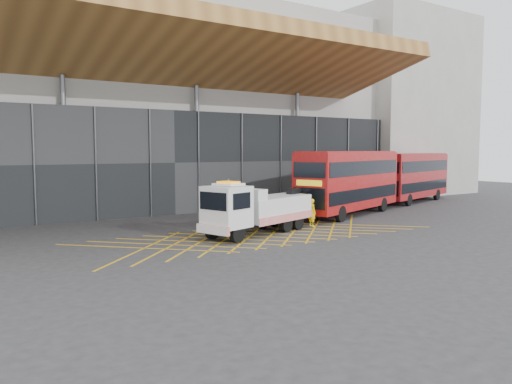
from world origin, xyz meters
TOP-DOWN VIEW (x-y plane):
  - ground_plane at (0.00, 0.00)m, footprint 120.00×120.00m
  - road_markings at (2.40, 0.00)m, footprint 21.56×7.16m
  - construction_building at (1.92, 18.40)m, footprint 55.00×23.97m
  - east_building at (32.00, 16.00)m, footprint 15.00×12.00m
  - recovery_truck at (2.26, 0.35)m, footprint 9.43×4.58m
  - bus_towed at (13.09, 3.81)m, footprint 12.20×6.64m
  - bus_second at (24.84, 7.46)m, footprint 11.65×5.82m
  - worker at (6.97, 0.88)m, footprint 0.49×0.70m

SIDE VIEW (x-z plane):
  - ground_plane at x=0.00m, z-range 0.00..0.00m
  - road_markings at x=2.40m, z-range 0.00..0.01m
  - worker at x=6.97m, z-range 0.00..1.82m
  - recovery_truck at x=2.26m, z-range -0.13..3.19m
  - bus_second at x=24.84m, z-range 0.26..4.90m
  - bus_towed at x=13.09m, z-range 0.27..5.15m
  - construction_building at x=1.92m, z-range -0.02..17.98m
  - east_building at x=32.00m, z-range 0.00..20.00m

